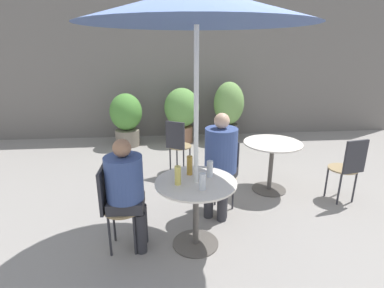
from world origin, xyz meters
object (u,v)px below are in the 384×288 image
(bistro_chair_0, at_px, (224,170))
(seated_person_0, at_px, (220,157))
(beer_glass_1, at_px, (190,165))
(potted_plant_1, at_px, (182,111))
(cafe_table_near, at_px, (196,198))
(bistro_chair_1, at_px, (113,202))
(beer_glass_2, at_px, (178,175))
(beer_glass_3, at_px, (203,182))
(potted_plant_0, at_px, (126,117))
(seated_person_1, at_px, (127,186))
(bistro_chair_3, at_px, (349,165))
(beer_glass_0, at_px, (210,169))
(umbrella, at_px, (197,6))
(bistro_chair_2, at_px, (178,142))
(potted_plant_2, at_px, (229,108))

(bistro_chair_0, bearing_deg, seated_person_0, -90.00)
(beer_glass_1, relative_size, potted_plant_1, 0.17)
(cafe_table_near, distance_m, bistro_chair_1, 0.80)
(cafe_table_near, xyz_separation_m, beer_glass_2, (-0.18, -0.05, 0.27))
(bistro_chair_1, xyz_separation_m, beer_glass_3, (0.85, -0.19, 0.26))
(potted_plant_0, bearing_deg, seated_person_1, -83.45)
(cafe_table_near, distance_m, bistro_chair_3, 2.13)
(seated_person_0, distance_m, beer_glass_1, 0.56)
(beer_glass_0, height_order, umbrella, umbrella)
(beer_glass_1, height_order, potted_plant_1, potted_plant_1)
(bistro_chair_2, relative_size, beer_glass_3, 5.50)
(seated_person_1, distance_m, potted_plant_0, 3.38)
(bistro_chair_3, distance_m, potted_plant_2, 2.98)
(bistro_chair_3, xyz_separation_m, potted_plant_0, (-3.07, 2.68, 0.06))
(seated_person_1, height_order, beer_glass_2, seated_person_1)
(bistro_chair_3, distance_m, seated_person_1, 2.77)
(potted_plant_0, height_order, potted_plant_2, potted_plant_2)
(bistro_chair_0, bearing_deg, bistro_chair_3, 31.23)
(bistro_chair_3, bearing_deg, beer_glass_2, 8.09)
(beer_glass_1, xyz_separation_m, beer_glass_3, (0.09, -0.35, -0.02))
(beer_glass_2, relative_size, potted_plant_2, 0.15)
(potted_plant_1, bearing_deg, umbrella, -91.29)
(beer_glass_0, relative_size, potted_plant_1, 0.15)
(bistro_chair_0, relative_size, bistro_chair_1, 1.00)
(potted_plant_2, bearing_deg, bistro_chair_3, -71.36)
(potted_plant_1, bearing_deg, bistro_chair_2, -95.81)
(bistro_chair_1, height_order, bistro_chair_3, same)
(beer_glass_2, bearing_deg, bistro_chair_0, 51.13)
(bistro_chair_2, distance_m, potted_plant_0, 1.82)
(beer_glass_1, xyz_separation_m, umbrella, (0.05, -0.18, 1.45))
(cafe_table_near, relative_size, bistro_chair_2, 0.91)
(bistro_chair_2, bearing_deg, beer_glass_2, 116.85)
(bistro_chair_2, bearing_deg, seated_person_0, 138.63)
(bistro_chair_2, xyz_separation_m, beer_glass_3, (0.13, -1.99, 0.26))
(potted_plant_0, bearing_deg, beer_glass_3, -72.93)
(bistro_chair_3, distance_m, umbrella, 2.75)
(bistro_chair_0, relative_size, bistro_chair_3, 1.00)
(beer_glass_3, relative_size, umbrella, 0.07)
(seated_person_1, relative_size, potted_plant_2, 0.92)
(bistro_chair_0, relative_size, beer_glass_1, 4.46)
(beer_glass_1, relative_size, umbrella, 0.08)
(cafe_table_near, bearing_deg, bistro_chair_0, 58.85)
(beer_glass_2, height_order, potted_plant_2, potted_plant_2)
(beer_glass_2, relative_size, beer_glass_3, 1.15)
(bistro_chair_2, relative_size, potted_plant_1, 0.76)
(seated_person_0, bearing_deg, bistro_chair_1, -123.16)
(bistro_chair_1, xyz_separation_m, potted_plant_2, (1.87, 3.49, 0.19))
(beer_glass_0, bearing_deg, beer_glass_1, 159.32)
(bistro_chair_3, xyz_separation_m, beer_glass_0, (-1.87, -0.59, 0.27))
(bistro_chair_1, relative_size, beer_glass_3, 5.50)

